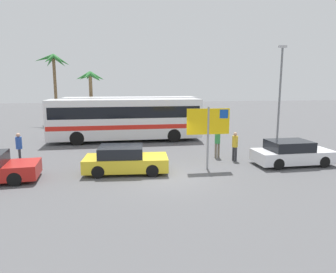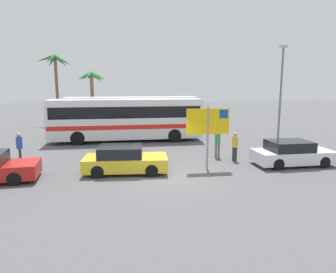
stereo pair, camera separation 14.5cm
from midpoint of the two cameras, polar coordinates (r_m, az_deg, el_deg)
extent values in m
plane|color=#565659|center=(14.40, -0.55, -7.68)|extent=(120.00, 120.00, 0.00)
cube|color=white|center=(23.54, -8.02, 3.35)|extent=(11.28, 2.61, 2.90)
cube|color=black|center=(23.48, -8.05, 4.69)|extent=(10.83, 2.64, 0.84)
cube|color=red|center=(23.60, -7.99, 2.13)|extent=(11.17, 2.64, 0.32)
cylinder|color=black|center=(25.20, -0.06, 1.06)|extent=(1.00, 0.28, 1.00)
cylinder|color=black|center=(22.90, 0.92, 0.18)|extent=(1.00, 0.28, 1.00)
cylinder|color=black|center=(25.03, -16.06, 0.61)|extent=(1.00, 0.28, 1.00)
cylinder|color=black|center=(22.71, -16.71, -0.32)|extent=(1.00, 0.28, 1.00)
cube|color=white|center=(27.10, -7.01, 4.21)|extent=(11.28, 2.61, 2.90)
cube|color=black|center=(27.06, -7.04, 5.37)|extent=(10.83, 2.64, 0.84)
cube|color=gold|center=(27.16, -6.99, 3.14)|extent=(11.17, 2.64, 0.32)
cylinder|color=black|center=(28.78, -0.10, 2.15)|extent=(1.00, 0.28, 1.00)
cylinder|color=black|center=(26.47, 0.75, 1.48)|extent=(1.00, 0.28, 1.00)
cylinder|color=black|center=(28.48, -14.12, 1.77)|extent=(1.00, 0.28, 1.00)
cylinder|color=black|center=(26.15, -14.51, 1.06)|extent=(1.00, 0.28, 1.00)
cylinder|color=gray|center=(15.64, 7.14, -0.31)|extent=(0.11, 0.11, 3.20)
cube|color=yellow|center=(15.51, 7.21, 2.78)|extent=(2.20, 0.08, 1.30)
cube|color=#1447A8|center=(15.71, 10.05, 4.16)|extent=(0.44, 0.07, 0.44)
cube|color=yellow|center=(15.26, -8.03, -4.87)|extent=(4.18, 2.18, 0.64)
cube|color=black|center=(15.15, -9.00, -2.75)|extent=(2.24, 1.86, 0.52)
cylinder|color=black|center=(16.10, -3.38, -4.69)|extent=(0.61, 0.21, 0.60)
cylinder|color=black|center=(14.47, -3.23, -6.36)|extent=(0.61, 0.21, 0.60)
cylinder|color=black|center=(16.25, -12.27, -4.77)|extent=(0.61, 0.21, 0.60)
cylinder|color=black|center=(14.63, -13.13, -6.42)|extent=(0.61, 0.21, 0.60)
cube|color=silver|center=(17.84, 21.90, -3.35)|extent=(4.18, 1.84, 0.64)
cube|color=black|center=(17.59, 21.33, -1.56)|extent=(2.18, 1.68, 0.52)
cylinder|color=black|center=(19.25, 23.84, -3.12)|extent=(0.60, 0.17, 0.60)
cylinder|color=black|center=(17.94, 26.78, -4.24)|extent=(0.60, 0.17, 0.60)
cylinder|color=black|center=(17.95, 16.96, -3.59)|extent=(0.60, 0.17, 0.60)
cylinder|color=black|center=(16.54, 19.57, -4.87)|extent=(0.60, 0.17, 0.60)
cylinder|color=black|center=(16.34, -25.56, -5.44)|extent=(0.61, 0.20, 0.60)
cylinder|color=black|center=(14.78, -26.85, -7.08)|extent=(0.61, 0.20, 0.60)
cylinder|color=#2D2D33|center=(17.85, 11.80, -3.12)|extent=(0.13, 0.13, 0.80)
cylinder|color=#2D2D33|center=(17.73, 12.24, -3.22)|extent=(0.13, 0.13, 0.80)
cylinder|color=gold|center=(17.65, 12.10, -0.92)|extent=(0.32, 0.32, 0.63)
sphere|color=tan|center=(17.58, 12.15, 0.44)|extent=(0.22, 0.22, 0.22)
cylinder|color=#706656|center=(18.40, 9.15, -2.56)|extent=(0.13, 0.13, 0.85)
cylinder|color=#706656|center=(18.33, 8.63, -2.59)|extent=(0.13, 0.13, 0.85)
cylinder|color=#338E4C|center=(18.22, 8.95, -0.22)|extent=(0.32, 0.32, 0.68)
sphere|color=tan|center=(18.15, 8.99, 1.19)|extent=(0.23, 0.23, 0.23)
cylinder|color=#2D2D33|center=(18.60, -25.99, -3.36)|extent=(0.13, 0.13, 0.82)
cylinder|color=#2D2D33|center=(18.77, -25.99, -3.25)|extent=(0.13, 0.13, 0.82)
cylinder|color=#2851B2|center=(18.55, -26.16, -1.09)|extent=(0.32, 0.32, 0.65)
sphere|color=tan|center=(18.48, -26.26, 0.24)|extent=(0.22, 0.22, 0.22)
cylinder|color=slate|center=(23.02, 19.83, 6.81)|extent=(0.14, 0.14, 6.72)
cube|color=#B2B2B7|center=(23.14, 20.34, 15.38)|extent=(0.56, 0.20, 0.16)
cylinder|color=brown|center=(30.06, -14.17, 6.06)|extent=(0.32, 0.32, 5.05)
cone|color=#2D7533|center=(29.87, -13.14, 10.76)|extent=(1.53, 0.68, 0.98)
cone|color=#2D7533|center=(30.42, -13.47, 10.61)|extent=(1.34, 1.34, 1.08)
cone|color=#2D7533|center=(30.66, -14.69, 10.73)|extent=(0.90, 1.55, 0.92)
cone|color=#2D7533|center=(30.44, -15.33, 10.66)|extent=(1.46, 1.21, 0.96)
cone|color=#2D7533|center=(29.82, -15.59, 10.69)|extent=(1.54, 0.98, 0.94)
cone|color=#2D7533|center=(29.41, -14.93, 10.82)|extent=(0.92, 1.55, 0.88)
cone|color=#2D7533|center=(29.53, -13.54, 10.74)|extent=(1.36, 1.35, 1.00)
cylinder|color=brown|center=(35.63, -20.26, 7.88)|extent=(0.32, 0.32, 7.02)
cone|color=#2D7533|center=(35.39, -19.25, 13.14)|extent=(1.98, 0.82, 1.37)
cone|color=#2D7533|center=(36.30, -19.59, 12.99)|extent=(1.45, 1.83, 1.40)
cone|color=#2D7533|center=(36.47, -21.14, 12.89)|extent=(1.47, 1.82, 1.40)
cone|color=#2D7533|center=(35.87, -22.13, 13.26)|extent=(2.03, 0.50, 0.99)
cone|color=#2D7533|center=(34.92, -21.34, 13.23)|extent=(1.07, 2.02, 1.20)
cone|color=#2D7533|center=(34.90, -19.85, 13.39)|extent=(1.60, 1.84, 1.12)
camera|label=1|loc=(0.07, -90.23, -0.04)|focal=32.85mm
camera|label=2|loc=(0.07, 89.77, 0.04)|focal=32.85mm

